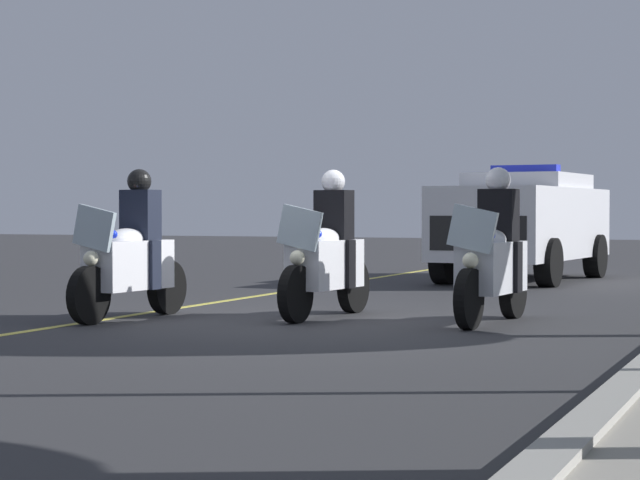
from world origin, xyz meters
TOP-DOWN VIEW (x-y plane):
  - ground_plane at (0.00, 0.00)m, footprint 80.00×80.00m
  - lane_stripe_center at (0.00, -2.17)m, footprint 48.00×0.12m
  - police_motorcycle_lead_left at (0.41, -1.92)m, footprint 2.14×0.62m
  - police_motorcycle_lead_right at (-0.64, 0.07)m, footprint 2.14×0.62m
  - police_motorcycle_trailing at (-0.66, 2.03)m, footprint 2.14×0.62m
  - police_suv at (-8.75, 0.54)m, footprint 5.03×2.37m

SIDE VIEW (x-z plane):
  - ground_plane at x=0.00m, z-range 0.00..0.00m
  - lane_stripe_center at x=0.00m, z-range 0.00..0.01m
  - police_motorcycle_lead_left at x=0.41m, z-range -0.16..1.56m
  - police_motorcycle_lead_right at x=-0.64m, z-range -0.16..1.56m
  - police_motorcycle_trailing at x=-0.66m, z-range -0.16..1.56m
  - police_suv at x=-8.75m, z-range 0.04..2.09m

